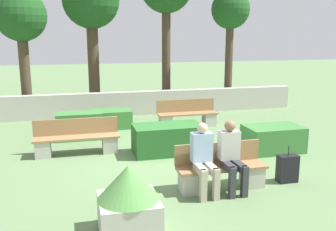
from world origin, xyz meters
name	(u,v)px	position (x,y,z in m)	size (l,w,h in m)	color
ground_plane	(167,157)	(0.00, 0.00, 0.00)	(60.00, 60.00, 0.00)	#607F51
perimeter_wall	(133,103)	(0.00, 4.96, 0.43)	(12.46, 0.30, 0.85)	#B7B2A8
bench_front	(221,172)	(0.55, -2.05, 0.32)	(1.72, 0.49, 0.85)	#937047
bench_left_side	(77,141)	(-2.06, 0.77, 0.33)	(2.04, 0.48, 0.85)	#937047
bench_right_side	(187,116)	(1.38, 2.77, 0.33)	(1.91, 0.49, 0.85)	#937047
person_seated_man	(231,153)	(0.68, -2.19, 0.73)	(0.38, 0.64, 1.32)	#333338
person_seated_woman	(204,156)	(0.14, -2.19, 0.72)	(0.38, 0.64, 1.31)	#B2A893
hedge_block_near_left	(273,139)	(2.70, -0.20, 0.32)	(1.40, 0.89, 0.64)	#3D7A38
hedge_block_near_right	(79,126)	(-1.97, 2.16, 0.37)	(1.25, 0.64, 0.75)	#3D7A38
hedge_block_mid_left	(110,119)	(-1.01, 3.23, 0.28)	(1.30, 0.81, 0.56)	#3D7A38
hedge_block_mid_right	(167,139)	(0.10, 0.31, 0.35)	(1.66, 0.89, 0.71)	#286028
planter_corner_left	(129,199)	(-1.40, -3.29, 0.54)	(0.90, 0.90, 1.05)	#B7B2A8
suitcase	(287,168)	(1.94, -2.10, 0.28)	(0.40, 0.22, 0.75)	black
tree_leftmost	(21,19)	(-3.67, 5.58, 3.37)	(1.74, 1.74, 4.37)	#473828
tree_center_left	(91,4)	(-1.28, 6.31, 3.97)	(2.10, 2.10, 5.17)	#473828
tree_rightmost	(230,14)	(3.92, 5.48, 3.62)	(1.48, 1.48, 4.54)	#473828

